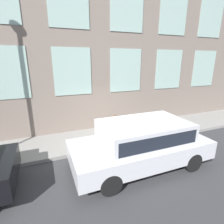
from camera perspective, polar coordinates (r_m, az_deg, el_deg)
ground_plane at (r=7.55m, az=2.23°, el=-11.69°), size 80.00×80.00×0.00m
sidewalk at (r=8.46m, az=-0.91°, el=-7.92°), size 2.27×60.00×0.14m
building_facade at (r=9.02m, az=-4.29°, el=25.19°), size 0.33×40.00×9.88m
fire_hydrant at (r=7.78m, az=-0.90°, el=-6.22°), size 0.29×0.41×0.83m
person at (r=8.06m, az=0.87°, el=-3.75°), size 0.26×0.17×1.06m
parked_truck_silver_near at (r=6.13m, az=9.70°, el=-9.31°), size 2.09×4.72×1.60m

